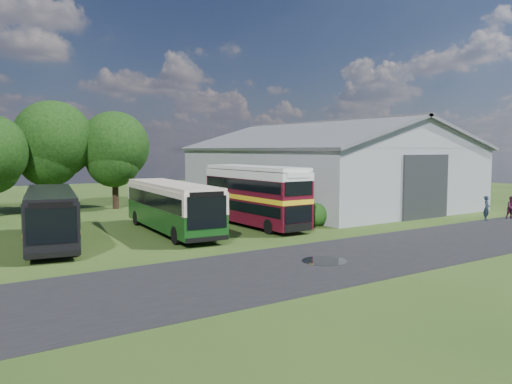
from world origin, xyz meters
TOP-DOWN VIEW (x-y plane):
  - ground at (0.00, 0.00)m, footprint 120.00×120.00m
  - asphalt_road at (3.00, -3.00)m, footprint 60.00×8.00m
  - puddle at (-1.50, -3.00)m, footprint 2.20×2.20m
  - storage_shed at (15.00, 15.98)m, footprint 18.80×24.80m
  - tree_mid at (-8.00, 24.80)m, footprint 6.80×6.80m
  - tree_right_a at (-3.00, 23.80)m, footprint 6.26×6.26m
  - shrub_front at (5.60, 6.00)m, footprint 1.70×1.70m
  - shrub_mid at (5.60, 8.00)m, footprint 1.60×1.60m
  - shrub_back at (5.60, 10.00)m, footprint 1.80×1.80m
  - bus_green_single at (-4.11, 8.93)m, footprint 3.70×11.88m
  - bus_maroon_double at (1.87, 8.14)m, footprint 2.53×9.85m
  - bus_dark_single at (-11.52, 9.00)m, footprint 4.63×11.44m
  - visitor_a at (17.93, 0.62)m, footprint 0.80×0.68m
  - visitor_b at (20.45, 0.10)m, footprint 1.06×0.97m

SIDE VIEW (x-z plane):
  - ground at x=0.00m, z-range 0.00..0.00m
  - asphalt_road at x=3.00m, z-range -0.01..0.01m
  - puddle at x=-1.50m, z-range -0.01..0.01m
  - shrub_front at x=5.60m, z-range -0.85..0.85m
  - shrub_mid at x=5.60m, z-range -0.80..0.80m
  - shrub_back at x=5.60m, z-range -0.90..0.90m
  - visitor_b at x=20.45m, z-range 0.00..1.76m
  - visitor_a at x=17.93m, z-range 0.00..1.88m
  - bus_dark_single at x=-11.52m, z-range 0.10..3.18m
  - bus_green_single at x=-4.11m, z-range 0.10..3.33m
  - bus_maroon_double at x=1.87m, z-range 0.00..4.23m
  - storage_shed at x=15.00m, z-range 0.09..8.24m
  - tree_right_a at x=-3.00m, z-range 1.27..10.10m
  - tree_mid at x=-8.00m, z-range 1.38..10.98m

